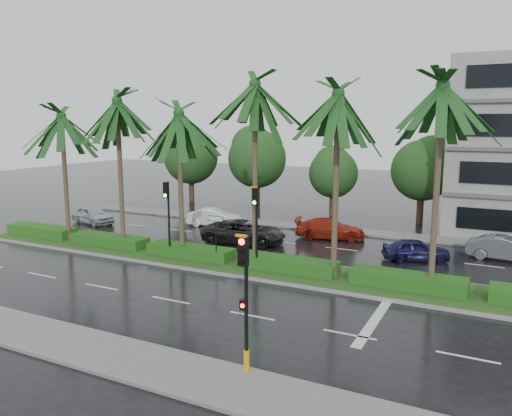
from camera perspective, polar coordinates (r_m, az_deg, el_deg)
The scene contains 18 objects.
ground at distance 26.42m, azimuth -3.25°, elevation -7.12°, with size 120.00×120.00×0.00m, color black.
near_sidewalk at distance 18.82m, azimuth -19.43°, elevation -14.65°, with size 40.00×2.40×0.12m, color slate.
far_sidewalk at distance 36.96m, azimuth 6.05°, elevation -2.17°, with size 40.00×2.00×0.12m, color slate.
median at distance 27.23m, azimuth -2.19°, elevation -6.42°, with size 36.00×4.00×0.15m.
hedge at distance 27.13m, azimuth -2.20°, elevation -5.67°, with size 35.20×1.40×0.60m.
lane_markings at distance 24.73m, azimuth 2.43°, elevation -8.29°, with size 34.00×13.06×0.01m.
palm_row at distance 26.79m, azimuth -4.67°, elevation 10.78°, with size 26.30×4.20×10.24m.
signal_near at distance 15.07m, azimuth -1.28°, elevation -10.27°, with size 0.34×0.45×4.36m.
signal_median_left at distance 28.13m, azimuth -10.09°, elevation 0.06°, with size 0.34×0.42×4.36m.
signal_median_right at distance 25.26m, azimuth -0.02°, elevation -0.88°, with size 0.34×0.42×4.36m.
street_sign at distance 26.78m, azimuth -4.64°, elevation -2.21°, with size 0.95×0.09×2.60m.
bg_trees at distance 41.41m, azimuth 9.59°, elevation 5.50°, with size 33.31×5.55×8.01m.
car_silver at distance 40.22m, azimuth -18.21°, elevation -0.75°, with size 3.94×1.58×1.34m, color silver.
car_white at distance 37.35m, azimuth -4.80°, elevation -1.09°, with size 4.00×1.40×1.32m, color white.
car_darkgrey at distance 31.96m, azimuth -1.40°, elevation -2.75°, with size 5.35×2.47×1.49m, color black.
car_red at distance 33.65m, azimuth 8.44°, elevation -2.35°, with size 4.62×1.88×1.34m, color maroon.
car_blue at distance 29.42m, azimuth 17.81°, elevation -4.56°, with size 3.66×1.47×1.25m, color #171643.
car_grey at distance 31.38m, azimuth 26.64°, elevation -4.18°, with size 4.07×1.42×1.34m, color slate.
Camera 1 is at (12.64, -21.89, 7.66)m, focal length 35.00 mm.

